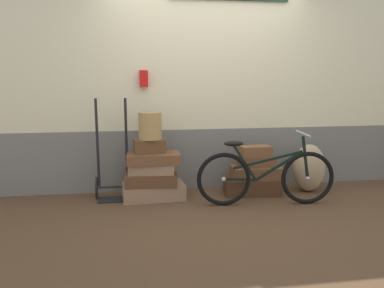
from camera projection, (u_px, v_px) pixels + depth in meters
ground at (217, 208)px, 4.57m from camera, size 8.55×5.20×0.06m
station_building at (204, 84)px, 5.16m from camera, size 6.55×0.74×2.68m
suitcase_0 at (153, 191)px, 4.82m from camera, size 0.74×0.46×0.18m
suitcase_1 at (150, 178)px, 4.78m from camera, size 0.60×0.42×0.15m
suitcase_2 at (152, 168)px, 4.74m from camera, size 0.56×0.40×0.11m
suitcase_3 at (154, 158)px, 4.72m from camera, size 0.63×0.40×0.12m
suitcase_4 at (149, 146)px, 4.71m from camera, size 0.37×0.25×0.16m
suitcase_5 at (251, 186)px, 5.00m from camera, size 0.70×0.44×0.20m
suitcase_6 at (256, 172)px, 4.96m from camera, size 0.62×0.36×0.15m
suitcase_7 at (256, 161)px, 4.95m from camera, size 0.44×0.26×0.13m
suitcase_8 at (255, 151)px, 4.90m from camera, size 0.39×0.23×0.13m
wicker_basket at (150, 126)px, 4.67m from camera, size 0.27×0.27×0.31m
luggage_trolley at (113, 175)px, 4.80m from camera, size 0.42×0.35×1.20m
burlap_sack at (309, 168)px, 5.10m from camera, size 0.40×0.34×0.60m
bicycle at (265, 176)px, 4.55m from camera, size 1.57×0.46×0.83m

